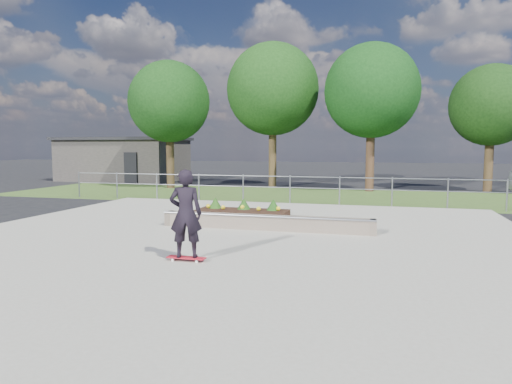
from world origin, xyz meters
The scene contains 12 objects.
ground centered at (0.00, 0.00, 0.00)m, with size 120.00×120.00×0.00m, color black.
grass_verge centered at (0.00, 11.00, 0.01)m, with size 30.00×8.00×0.02m, color #365120.
concrete_slab centered at (0.00, 0.00, 0.03)m, with size 15.00×15.00×0.06m, color gray.
fence centered at (0.00, 7.50, 0.77)m, with size 20.06×0.06×1.20m.
building centered at (-14.00, 18.00, 1.51)m, with size 8.40×5.40×3.00m.
tree_far_left centered at (-8.00, 13.00, 4.85)m, with size 4.55×4.55×7.15m.
tree_mid_left centered at (-2.50, 15.00, 5.61)m, with size 5.25×5.25×8.25m.
tree_mid_right centered at (3.00, 14.00, 5.23)m, with size 4.90×4.90×7.70m.
tree_far_right centered at (9.00, 15.50, 4.48)m, with size 4.20×4.20×6.60m.
grind_ledge centered at (0.49, 1.44, 0.26)m, with size 6.00×0.44×0.43m.
planter_bed centered at (-0.78, 3.36, 0.24)m, with size 3.00×1.20×0.61m.
skateboarder centered at (-0.19, -2.40, 1.02)m, with size 0.80×0.59×1.86m.
Camera 1 is at (3.55, -10.74, 2.37)m, focal length 32.00 mm.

